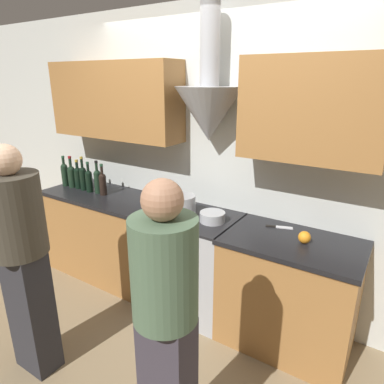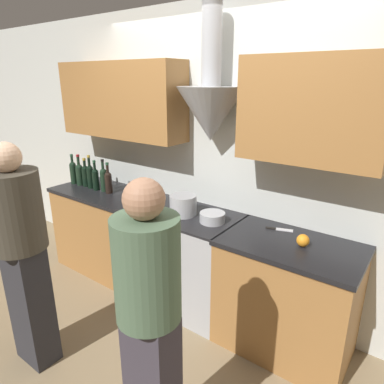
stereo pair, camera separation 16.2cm
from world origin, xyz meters
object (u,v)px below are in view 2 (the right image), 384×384
at_px(person_foreground_left, 22,250).
at_px(wine_bottle_1, 80,173).
at_px(wine_bottle_3, 90,175).
at_px(wine_bottle_0, 73,171).
at_px(orange_fruit, 303,240).
at_px(wine_bottle_2, 86,175).
at_px(person_foreground_right, 150,323).
at_px(wine_bottle_5, 104,178).
at_px(stock_pot, 183,205).
at_px(mixing_bowl, 212,217).
at_px(wine_bottle_4, 96,178).
at_px(wine_bottle_6, 108,181).
at_px(stove_range, 199,263).

bearing_deg(person_foreground_left, wine_bottle_1, 128.86).
height_order(wine_bottle_1, wine_bottle_3, wine_bottle_3).
xyz_separation_m(wine_bottle_0, orange_fruit, (2.55, 0.02, -0.09)).
xyz_separation_m(wine_bottle_2, person_foreground_right, (2.05, -1.21, -0.12)).
xyz_separation_m(wine_bottle_5, person_foreground_left, (0.57, -1.19, -0.13)).
xyz_separation_m(wine_bottle_5, stock_pot, (1.05, -0.03, -0.05)).
distance_m(stock_pot, mixing_bowl, 0.29).
height_order(wine_bottle_3, person_foreground_right, person_foreground_right).
relative_size(wine_bottle_0, mixing_bowl, 1.59).
distance_m(wine_bottle_0, wine_bottle_4, 0.38).
bearing_deg(person_foreground_right, wine_bottle_0, 152.06).
distance_m(wine_bottle_5, wine_bottle_6, 0.09).
height_order(wine_bottle_0, stock_pot, wine_bottle_0).
bearing_deg(wine_bottle_4, mixing_bowl, 0.43).
bearing_deg(wine_bottle_2, stock_pot, -1.04).
relative_size(wine_bottle_1, wine_bottle_5, 1.01).
xyz_separation_m(person_foreground_left, person_foreground_right, (1.19, -0.02, -0.00)).
bearing_deg(mixing_bowl, wine_bottle_3, 179.93).
xyz_separation_m(wine_bottle_6, stock_pot, (0.96, -0.01, -0.04)).
height_order(wine_bottle_3, wine_bottle_5, wine_bottle_3).
bearing_deg(wine_bottle_6, stock_pot, -0.75).
height_order(mixing_bowl, orange_fruit, orange_fruit).
distance_m(wine_bottle_2, wine_bottle_6, 0.38).
relative_size(wine_bottle_1, wine_bottle_3, 0.95).
xyz_separation_m(stove_range, wine_bottle_6, (-1.11, -0.02, 0.57)).
distance_m(stock_pot, person_foreground_left, 1.26).
relative_size(wine_bottle_2, person_foreground_right, 0.19).
bearing_deg(wine_bottle_3, mixing_bowl, -0.07).
height_order(wine_bottle_0, person_foreground_left, person_foreground_left).
relative_size(wine_bottle_6, orange_fruit, 3.60).
bearing_deg(wine_bottle_4, person_foreground_left, -60.24).
bearing_deg(wine_bottle_4, stock_pot, -0.11).
relative_size(wine_bottle_4, person_foreground_right, 0.19).
bearing_deg(wine_bottle_0, wine_bottle_6, 0.62).
bearing_deg(mixing_bowl, person_foreground_right, -70.44).
relative_size(wine_bottle_4, mixing_bowl, 1.52).
relative_size(wine_bottle_3, wine_bottle_5, 1.06).
height_order(wine_bottle_1, wine_bottle_6, wine_bottle_1).
height_order(wine_bottle_1, person_foreground_right, person_foreground_right).
xyz_separation_m(stove_range, wine_bottle_0, (-1.67, -0.03, 0.58)).
bearing_deg(person_foreground_left, wine_bottle_4, 119.76).
height_order(wine_bottle_2, orange_fruit, wine_bottle_2).
bearing_deg(person_foreground_right, stock_pot, 121.12).
height_order(wine_bottle_2, person_foreground_right, person_foreground_right).
bearing_deg(stove_range, mixing_bowl, -7.90).
xyz_separation_m(wine_bottle_5, wine_bottle_6, (0.09, -0.01, -0.01)).
height_order(wine_bottle_1, mixing_bowl, wine_bottle_1).
distance_m(wine_bottle_2, wine_bottle_3, 0.09).
bearing_deg(wine_bottle_5, stock_pot, -1.50).
bearing_deg(wine_bottle_2, wine_bottle_6, -1.78).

